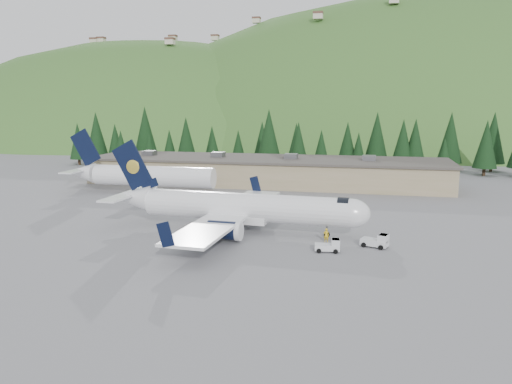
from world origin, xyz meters
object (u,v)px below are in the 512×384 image
Objects in this scene: terminal_building at (266,170)px; second_airliner at (138,175)px; airliner at (238,208)px; baggage_tug_b at (377,241)px; ramp_worker at (326,235)px; baggage_tug_a at (330,246)px.

second_airliner is at bearing -141.22° from terminal_building.
airliner is 17.48m from baggage_tug_b.
second_airliner is 0.39× the size of terminal_building.
airliner is 11.77m from ramp_worker.
second_airliner reaches higher than baggage_tug_a.
baggage_tug_b is at bearing -8.77° from airliner.
second_airliner is 45.80m from baggage_tug_a.
baggage_tug_b is 5.77m from ramp_worker.
terminal_building is at bearing 104.03° from baggage_tug_a.
airliner reaches higher than ramp_worker.
terminal_building is at bearing 135.59° from baggage_tug_b.
second_airliner reaches higher than airliner.
airliner is at bearing -173.31° from baggage_tug_b.
baggage_tug_a is 1.68× the size of ramp_worker.
ramp_worker is (15.25, -40.71, -1.79)m from terminal_building.
baggage_tug_b is at bearing 171.13° from ramp_worker.
terminal_building is at bearing 38.78° from second_airliner.
airliner is at bearing 145.82° from baggage_tug_a.
terminal_building is (-15.92, 44.40, 1.98)m from baggage_tug_a.
second_airliner is at bearing 140.87° from airliner.
terminal_building is (-4.02, 37.94, -0.37)m from airliner.
second_airliner is 8.45× the size of baggage_tug_b.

